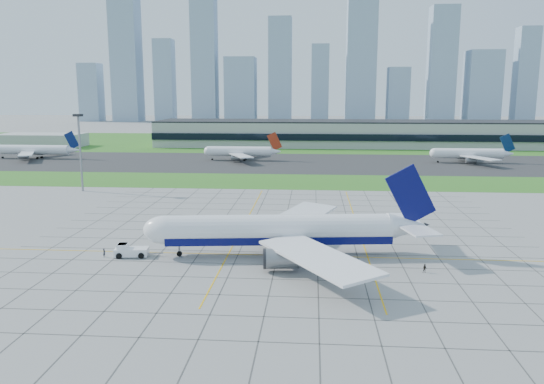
{
  "coord_description": "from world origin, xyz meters",
  "views": [
    {
      "loc": [
        6.79,
        -104.33,
        31.95
      ],
      "look_at": [
        -3.6,
        30.18,
        7.0
      ],
      "focal_mm": 35.0,
      "sensor_mm": 36.0,
      "label": 1
    }
  ],
  "objects_px": {
    "crew_near": "(104,253)",
    "distant_jet_1": "(241,151)",
    "light_mast": "(80,143)",
    "distant_jet_2": "(470,153)",
    "crew_far": "(425,269)",
    "distant_jet_0": "(34,150)",
    "pushback_tug": "(130,251)",
    "airliner": "(281,231)"
  },
  "relations": [
    {
      "from": "crew_near",
      "to": "distant_jet_1",
      "type": "xyz_separation_m",
      "value": [
        6.1,
        157.32,
        3.6
      ]
    },
    {
      "from": "light_mast",
      "to": "crew_near",
      "type": "distance_m",
      "value": 80.78
    },
    {
      "from": "light_mast",
      "to": "distant_jet_2",
      "type": "bearing_deg",
      "value": 29.56
    },
    {
      "from": "light_mast",
      "to": "crew_far",
      "type": "bearing_deg",
      "value": -37.78
    },
    {
      "from": "distant_jet_0",
      "to": "distant_jet_1",
      "type": "distance_m",
      "value": 104.7
    },
    {
      "from": "pushback_tug",
      "to": "distant_jet_0",
      "type": "distance_m",
      "value": 187.34
    },
    {
      "from": "crew_far",
      "to": "distant_jet_0",
      "type": "bearing_deg",
      "value": 141.44
    },
    {
      "from": "distant_jet_0",
      "to": "distant_jet_2",
      "type": "bearing_deg",
      "value": -0.18
    },
    {
      "from": "light_mast",
      "to": "distant_jet_2",
      "type": "xyz_separation_m",
      "value": [
        150.53,
        85.38,
        -11.7
      ]
    },
    {
      "from": "airliner",
      "to": "distant_jet_2",
      "type": "relative_size",
      "value": 1.38
    },
    {
      "from": "light_mast",
      "to": "airliner",
      "type": "xyz_separation_m",
      "value": [
        70.66,
        -66.82,
        -11.13
      ]
    },
    {
      "from": "crew_far",
      "to": "distant_jet_1",
      "type": "xyz_separation_m",
      "value": [
        -55.63,
        161.96,
        3.68
      ]
    },
    {
      "from": "light_mast",
      "to": "airliner",
      "type": "bearing_deg",
      "value": -43.4
    },
    {
      "from": "crew_far",
      "to": "airliner",
      "type": "bearing_deg",
      "value": 168.7
    },
    {
      "from": "pushback_tug",
      "to": "crew_far",
      "type": "height_order",
      "value": "pushback_tug"
    },
    {
      "from": "airliner",
      "to": "pushback_tug",
      "type": "height_order",
      "value": "airliner"
    },
    {
      "from": "airliner",
      "to": "light_mast",
      "type": "bearing_deg",
      "value": 130.09
    },
    {
      "from": "airliner",
      "to": "distant_jet_0",
      "type": "distance_m",
      "value": 203.01
    },
    {
      "from": "crew_near",
      "to": "distant_jet_1",
      "type": "height_order",
      "value": "distant_jet_1"
    },
    {
      "from": "pushback_tug",
      "to": "distant_jet_2",
      "type": "height_order",
      "value": "distant_jet_2"
    },
    {
      "from": "crew_far",
      "to": "pushback_tug",
      "type": "bearing_deg",
      "value": -178.85
    },
    {
      "from": "crew_near",
      "to": "light_mast",
      "type": "bearing_deg",
      "value": 32.5
    },
    {
      "from": "light_mast",
      "to": "distant_jet_2",
      "type": "height_order",
      "value": "light_mast"
    },
    {
      "from": "crew_far",
      "to": "light_mast",
      "type": "bearing_deg",
      "value": 148.88
    },
    {
      "from": "light_mast",
      "to": "distant_jet_2",
      "type": "relative_size",
      "value": 0.6
    },
    {
      "from": "crew_far",
      "to": "distant_jet_1",
      "type": "bearing_deg",
      "value": 115.61
    },
    {
      "from": "airliner",
      "to": "distant_jet_1",
      "type": "relative_size",
      "value": 1.38
    },
    {
      "from": "pushback_tug",
      "to": "distant_jet_2",
      "type": "bearing_deg",
      "value": 48.23
    },
    {
      "from": "crew_near",
      "to": "distant_jet_0",
      "type": "height_order",
      "value": "distant_jet_0"
    },
    {
      "from": "distant_jet_0",
      "to": "distant_jet_2",
      "type": "height_order",
      "value": "same"
    },
    {
      "from": "pushback_tug",
      "to": "distant_jet_2",
      "type": "relative_size",
      "value": 0.23
    },
    {
      "from": "distant_jet_1",
      "to": "distant_jet_2",
      "type": "relative_size",
      "value": 1.0
    },
    {
      "from": "distant_jet_2",
      "to": "airliner",
      "type": "bearing_deg",
      "value": -117.69
    },
    {
      "from": "airliner",
      "to": "distant_jet_1",
      "type": "bearing_deg",
      "value": 94.16
    },
    {
      "from": "light_mast",
      "to": "pushback_tug",
      "type": "height_order",
      "value": "light_mast"
    },
    {
      "from": "airliner",
      "to": "crew_far",
      "type": "bearing_deg",
      "value": -24.46
    },
    {
      "from": "light_mast",
      "to": "distant_jet_2",
      "type": "distance_m",
      "value": 173.45
    },
    {
      "from": "pushback_tug",
      "to": "crew_near",
      "type": "distance_m",
      "value": 5.05
    },
    {
      "from": "distant_jet_1",
      "to": "distant_jet_0",
      "type": "bearing_deg",
      "value": -179.77
    },
    {
      "from": "distant_jet_0",
      "to": "distant_jet_1",
      "type": "height_order",
      "value": "same"
    },
    {
      "from": "crew_near",
      "to": "distant_jet_2",
      "type": "xyz_separation_m",
      "value": [
        114.85,
        156.22,
        3.6
      ]
    },
    {
      "from": "crew_near",
      "to": "distant_jet_1",
      "type": "relative_size",
      "value": 0.04
    }
  ]
}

